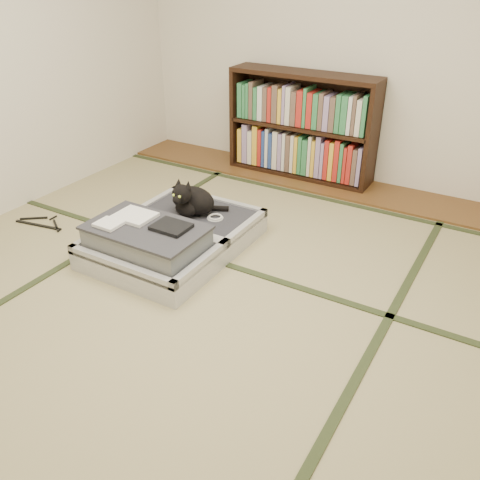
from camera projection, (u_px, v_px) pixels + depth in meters
The scene contains 9 objects.
floor at pixel (203, 300), 3.00m from camera, with size 4.50×4.50×0.00m, color tan.
wood_strip at pixel (330, 184), 4.50m from camera, with size 4.00×0.50×0.02m, color brown.
room_shell at pixel (191, 35), 2.29m from camera, with size 4.50×4.50×4.50m.
tatami_borders at pixel (245, 261), 3.37m from camera, with size 4.00×4.50×0.01m.
bookcase at pixel (302, 128), 4.48m from camera, with size 1.32×0.30×0.92m.
suitcase at pixel (170, 238), 3.42m from camera, with size 0.84×1.12×0.33m.
cat at pixel (191, 200), 3.57m from camera, with size 0.37×0.38×0.30m.
cable_coil at pixel (215, 218), 3.56m from camera, with size 0.12×0.12×0.03m.
hanger at pixel (42, 223), 3.84m from camera, with size 0.42×0.22×0.01m.
Camera 1 is at (1.43, -1.99, 1.77)m, focal length 38.00 mm.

